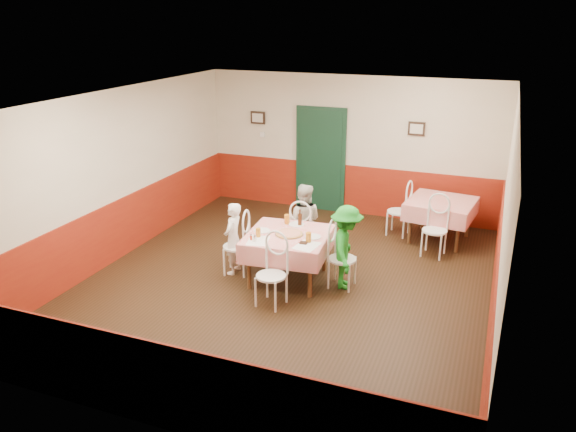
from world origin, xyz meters
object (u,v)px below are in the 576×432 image
(second_table, at_px, (440,221))
(chair_left, at_px, (236,247))
(chair_second_a, at_px, (399,212))
(pizza, at_px, (289,234))
(main_table, at_px, (288,257))
(chair_far, at_px, (302,233))
(glass_a, at_px, (258,233))
(chair_near, at_px, (271,276))
(chair_second_b, at_px, (435,231))
(diner_right, at_px, (346,247))
(beer_bottle, at_px, (300,219))
(chair_right, at_px, (342,259))
(diner_far, at_px, (303,221))
(glass_b, at_px, (308,237))
(wallet, at_px, (303,243))
(diner_left, at_px, (233,238))
(glass_c, at_px, (287,219))

(second_table, distance_m, chair_left, 3.83)
(chair_second_a, distance_m, pizza, 2.82)
(main_table, xyz_separation_m, pizza, (0.03, -0.02, 0.40))
(chair_far, bearing_deg, glass_a, 67.26)
(chair_near, relative_size, glass_a, 6.63)
(chair_second_b, bearing_deg, diner_right, -115.54)
(chair_far, bearing_deg, chair_left, 42.30)
(beer_bottle, bearing_deg, chair_right, -22.11)
(chair_second_a, bearing_deg, pizza, -18.13)
(chair_second_a, height_order, diner_far, diner_far)
(glass_b, xyz_separation_m, diner_right, (0.50, 0.27, -0.19))
(main_table, relative_size, chair_far, 1.36)
(wallet, distance_m, diner_far, 1.25)
(diner_left, xyz_separation_m, diner_right, (1.79, 0.15, 0.06))
(wallet, bearing_deg, pizza, 137.07)
(chair_second_b, relative_size, diner_left, 0.77)
(chair_left, distance_m, glass_a, 0.64)
(chair_near, distance_m, diner_left, 1.24)
(chair_far, bearing_deg, glass_c, 69.47)
(chair_second_b, height_order, glass_b, glass_b)
(chair_left, bearing_deg, chair_second_a, 132.02)
(chair_second_a, distance_m, beer_bottle, 2.46)
(chair_second_b, bearing_deg, diner_left, -140.17)
(pizza, height_order, diner_left, diner_left)
(wallet, bearing_deg, glass_b, 52.62)
(main_table, distance_m, glass_b, 0.64)
(chair_far, bearing_deg, pizza, 89.03)
(wallet, relative_size, diner_far, 0.09)
(chair_right, xyz_separation_m, wallet, (-0.50, -0.34, 0.32))
(second_table, height_order, chair_second_b, chair_second_b)
(second_table, height_order, glass_a, glass_a)
(glass_b, bearing_deg, glass_c, 133.60)
(beer_bottle, height_order, wallet, beer_bottle)
(main_table, relative_size, chair_second_b, 1.36)
(glass_c, bearing_deg, glass_a, -106.61)
(diner_left, relative_size, diner_far, 0.90)
(chair_far, height_order, diner_left, diner_left)
(beer_bottle, relative_size, diner_far, 0.19)
(chair_far, distance_m, glass_c, 0.60)
(main_table, height_order, chair_left, chair_left)
(chair_near, relative_size, diner_far, 0.70)
(glass_a, relative_size, glass_c, 0.89)
(main_table, distance_m, chair_second_b, 2.65)
(main_table, bearing_deg, chair_second_a, 63.76)
(glass_c, bearing_deg, pizza, -64.63)
(chair_far, relative_size, diner_right, 0.70)
(chair_near, height_order, diner_far, diner_far)
(chair_far, bearing_deg, beer_bottle, 97.21)
(chair_right, xyz_separation_m, diner_right, (0.05, 0.00, 0.20))
(chair_second_b, bearing_deg, glass_b, -121.81)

